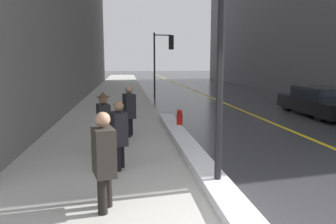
% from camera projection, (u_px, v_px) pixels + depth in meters
% --- Properties ---
extents(sidewalk_slab, '(4.00, 80.00, 0.01)m').
position_uv_depth(sidewalk_slab, '(116.00, 102.00, 18.71)').
color(sidewalk_slab, '#B2AFA8').
rests_on(sidewalk_slab, ground).
extents(road_centre_stripe, '(0.16, 80.00, 0.00)m').
position_uv_depth(road_centre_stripe, '(218.00, 100.00, 19.47)').
color(road_centre_stripe, gold).
rests_on(road_centre_stripe, ground).
extents(snow_bank_curb, '(0.51, 9.51, 0.19)m').
position_uv_depth(snow_bank_curb, '(187.00, 146.00, 8.50)').
color(snow_bank_curb, white).
rests_on(snow_bank_curb, ground).
extents(lamp_post, '(0.28, 0.28, 5.07)m').
position_uv_depth(lamp_post, '(221.00, 15.00, 5.41)').
color(lamp_post, black).
rests_on(lamp_post, ground).
extents(traffic_light_near, '(1.31, 0.34, 4.10)m').
position_uv_depth(traffic_light_near, '(164.00, 51.00, 21.06)').
color(traffic_light_near, black).
rests_on(traffic_light_near, ground).
extents(pedestrian_nearside, '(0.40, 0.55, 1.53)m').
position_uv_depth(pedestrian_nearside, '(104.00, 157.00, 4.89)').
color(pedestrian_nearside, black).
rests_on(pedestrian_nearside, ground).
extents(pedestrian_in_glasses, '(0.39, 0.53, 1.46)m').
position_uv_depth(pedestrian_in_glasses, '(119.00, 132.00, 6.81)').
color(pedestrian_in_glasses, black).
rests_on(pedestrian_in_glasses, ground).
extents(pedestrian_in_fedora, '(0.38, 0.53, 1.54)m').
position_uv_depth(pedestrian_in_fedora, '(104.00, 120.00, 8.08)').
color(pedestrian_in_fedora, black).
rests_on(pedestrian_in_fedora, ground).
extents(pedestrian_trailing, '(0.41, 0.56, 1.55)m').
position_uv_depth(pedestrian_trailing, '(129.00, 109.00, 9.89)').
color(pedestrian_trailing, black).
rests_on(pedestrian_trailing, ground).
extents(parked_car_black, '(1.92, 4.64, 1.23)m').
position_uv_depth(parked_car_black, '(320.00, 102.00, 13.89)').
color(parked_car_black, black).
rests_on(parked_car_black, ground).
extents(fire_hydrant, '(0.20, 0.20, 0.70)m').
position_uv_depth(fire_hydrant, '(180.00, 120.00, 10.89)').
color(fire_hydrant, red).
rests_on(fire_hydrant, ground).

